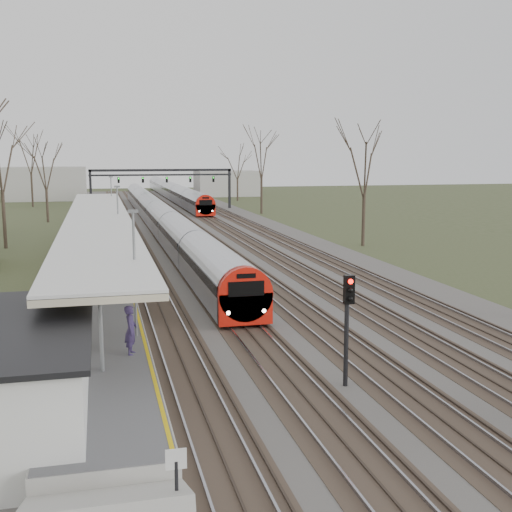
{
  "coord_description": "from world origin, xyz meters",
  "views": [
    {
      "loc": [
        -8.98,
        -11.14,
        8.16
      ],
      "look_at": [
        0.32,
        26.66,
        2.0
      ],
      "focal_mm": 45.0,
      "sensor_mm": 36.0,
      "label": 1
    }
  ],
  "objects_px": {
    "train_near": "(158,214)",
    "signal_post": "(348,314)",
    "train_far": "(173,191)",
    "passenger": "(131,330)"
  },
  "relations": [
    {
      "from": "train_near",
      "to": "passenger",
      "type": "height_order",
      "value": "train_near"
    },
    {
      "from": "passenger",
      "to": "train_near",
      "type": "bearing_deg",
      "value": 5.86
    },
    {
      "from": "train_far",
      "to": "signal_post",
      "type": "xyz_separation_m",
      "value": [
        -5.25,
        -99.18,
        1.25
      ]
    },
    {
      "from": "train_near",
      "to": "signal_post",
      "type": "relative_size",
      "value": 22.0
    },
    {
      "from": "train_far",
      "to": "passenger",
      "type": "xyz_separation_m",
      "value": [
        -12.52,
        -96.55,
        0.43
      ]
    },
    {
      "from": "passenger",
      "to": "signal_post",
      "type": "xyz_separation_m",
      "value": [
        7.27,
        -2.63,
        0.81
      ]
    },
    {
      "from": "train_near",
      "to": "signal_post",
      "type": "distance_m",
      "value": 52.99
    },
    {
      "from": "passenger",
      "to": "signal_post",
      "type": "height_order",
      "value": "signal_post"
    },
    {
      "from": "train_near",
      "to": "passenger",
      "type": "bearing_deg",
      "value": -96.26
    },
    {
      "from": "train_near",
      "to": "train_far",
      "type": "height_order",
      "value": "same"
    }
  ]
}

